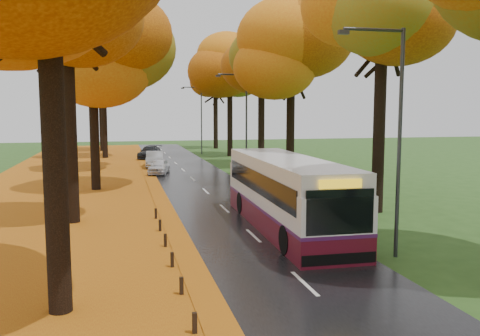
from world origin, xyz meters
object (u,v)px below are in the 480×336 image
object	(u,v)px
streetlamp_far	(199,115)
car_dark	(150,152)
bus	(286,192)
streetlamp_near	(394,125)
car_silver	(155,159)
streetlamp_mid	(243,117)
car_white	(159,166)

from	to	relation	value
streetlamp_far	car_dark	bearing A→B (deg)	-143.95
bus	streetlamp_far	bearing A→B (deg)	87.90
streetlamp_near	streetlamp_far	distance (m)	44.00
car_silver	car_dark	distance (m)	8.65
streetlamp_mid	car_dark	bearing A→B (deg)	109.19
streetlamp_far	car_silver	xyz separation A→B (m)	(-6.19, -13.10, -3.96)
bus	streetlamp_near	bearing A→B (deg)	-65.24
bus	car_dark	bearing A→B (deg)	97.59
car_white	streetlamp_far	bearing A→B (deg)	85.28
streetlamp_far	bus	xyz separation A→B (m)	(-2.19, -38.99, -3.05)
streetlamp_near	streetlamp_far	xyz separation A→B (m)	(0.00, 44.00, 0.00)
streetlamp_near	car_white	bearing A→B (deg)	103.55
car_white	streetlamp_near	bearing A→B (deg)	-62.50
streetlamp_near	bus	distance (m)	6.26
streetlamp_far	car_silver	distance (m)	15.01
streetlamp_mid	bus	size ratio (longest dim) A/B	0.68
streetlamp_mid	streetlamp_far	xyz separation A→B (m)	(0.00, 22.00, 0.00)
car_white	car_silver	xyz separation A→B (m)	(0.00, 5.21, 0.11)
streetlamp_mid	car_silver	xyz separation A→B (m)	(-6.19, 8.90, -3.96)
streetlamp_far	car_silver	world-z (taller)	streetlamp_far
streetlamp_mid	car_dark	distance (m)	19.01
streetlamp_near	streetlamp_far	bearing A→B (deg)	90.00
streetlamp_far	bus	bearing A→B (deg)	-93.22
car_white	car_silver	world-z (taller)	car_silver
car_silver	streetlamp_near	bearing A→B (deg)	-74.17
car_white	car_dark	bearing A→B (deg)	103.63
streetlamp_far	bus	size ratio (longest dim) A/B	0.68
streetlamp_mid	car_silver	world-z (taller)	streetlamp_mid
streetlamp_near	car_dark	bearing A→B (deg)	98.78
bus	car_white	world-z (taller)	bus
car_white	car_silver	size ratio (longest dim) A/B	0.82
streetlamp_far	car_white	size ratio (longest dim) A/B	2.23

